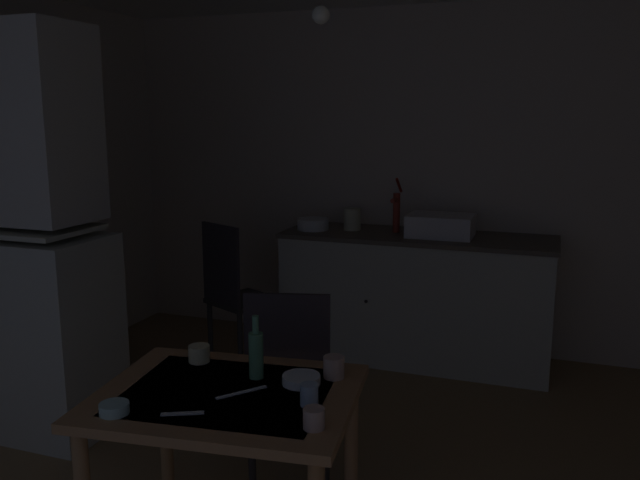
{
  "coord_description": "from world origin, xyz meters",
  "views": [
    {
      "loc": [
        1.06,
        -2.83,
        1.73
      ],
      "look_at": [
        0.02,
        0.06,
        1.14
      ],
      "focal_mm": 36.73,
      "sensor_mm": 36.0,
      "label": 1
    }
  ],
  "objects": [
    {
      "name": "ground_plane",
      "position": [
        0.0,
        0.0,
        0.0
      ],
      "size": [
        5.38,
        5.38,
        0.0
      ],
      "primitive_type": "plane",
      "color": "olive"
    },
    {
      "name": "wall_back",
      "position": [
        0.0,
        1.99,
        1.25
      ],
      "size": [
        4.48,
        0.1,
        2.5
      ],
      "primitive_type": "cube",
      "color": "beige",
      "rests_on": "ground"
    },
    {
      "name": "hutch_cabinet",
      "position": [
        -1.67,
        -0.12,
        1.02
      ],
      "size": [
        1.0,
        0.52,
        2.19
      ],
      "color": "beige",
      "rests_on": "ground"
    },
    {
      "name": "counter_cabinet",
      "position": [
        0.18,
        1.62,
        0.45
      ],
      "size": [
        1.88,
        0.64,
        0.91
      ],
      "color": "beige",
      "rests_on": "ground"
    },
    {
      "name": "sink_basin",
      "position": [
        0.34,
        1.62,
        0.99
      ],
      "size": [
        0.44,
        0.34,
        0.15
      ],
      "color": "silver",
      "rests_on": "counter_cabinet"
    },
    {
      "name": "hand_pump",
      "position": [
        0.02,
        1.67,
        1.08
      ],
      "size": [
        0.05,
        0.27,
        0.39
      ],
      "color": "maroon",
      "rests_on": "counter_cabinet"
    },
    {
      "name": "mixing_bowl_counter",
      "position": [
        -0.58,
        1.57,
        0.95
      ],
      "size": [
        0.23,
        0.23,
        0.08
      ],
      "primitive_type": "cylinder",
      "color": "white",
      "rests_on": "counter_cabinet"
    },
    {
      "name": "stoneware_crock",
      "position": [
        -0.3,
        1.66,
        0.99
      ],
      "size": [
        0.12,
        0.12,
        0.16
      ],
      "primitive_type": "cylinder",
      "color": "beige",
      "rests_on": "counter_cabinet"
    },
    {
      "name": "dining_table",
      "position": [
        -0.04,
        -0.81,
        0.62
      ],
      "size": [
        1.04,
        0.86,
        0.72
      ],
      "color": "#A06C41",
      "rests_on": "ground"
    },
    {
      "name": "chair_far_side",
      "position": [
        -0.03,
        -0.2,
        0.51
      ],
      "size": [
        0.49,
        0.49,
        0.97
      ],
      "color": "#2A2320",
      "rests_on": "ground"
    },
    {
      "name": "chair_by_counter",
      "position": [
        -0.95,
        1.04,
        0.54
      ],
      "size": [
        0.53,
        0.53,
        1.02
      ],
      "color": "#2C2826",
      "rests_on": "ground"
    },
    {
      "name": "serving_bowl_wide",
      "position": [
        0.2,
        -0.65,
        0.74
      ],
      "size": [
        0.15,
        0.15,
        0.03
      ],
      "primitive_type": "cylinder",
      "color": "white",
      "rests_on": "dining_table"
    },
    {
      "name": "soup_bowl_small",
      "position": [
        -0.31,
        -1.1,
        0.74
      ],
      "size": [
        0.1,
        0.1,
        0.04
      ],
      "primitive_type": "cylinder",
      "color": "#ADD1C1",
      "rests_on": "dining_table"
    },
    {
      "name": "teacup_mint",
      "position": [
        0.37,
        -0.97,
        0.76
      ],
      "size": [
        0.07,
        0.07,
        0.07
      ],
      "primitive_type": "cylinder",
      "color": "tan",
      "rests_on": "dining_table"
    },
    {
      "name": "mug_dark",
      "position": [
        0.3,
        -0.55,
        0.76
      ],
      "size": [
        0.08,
        0.08,
        0.08
      ],
      "primitive_type": "cylinder",
      "color": "tan",
      "rests_on": "dining_table"
    },
    {
      "name": "teacup_cream",
      "position": [
        -0.28,
        -0.58,
        0.76
      ],
      "size": [
        0.09,
        0.09,
        0.07
      ],
      "primitive_type": "cylinder",
      "color": "beige",
      "rests_on": "dining_table"
    },
    {
      "name": "mug_tall",
      "position": [
        0.29,
        -0.81,
        0.76
      ],
      "size": [
        0.06,
        0.06,
        0.08
      ],
      "primitive_type": "cylinder",
      "color": "#9EB2C6",
      "rests_on": "dining_table"
    },
    {
      "name": "glass_bottle",
      "position": [
        0.01,
        -0.65,
        0.82
      ],
      "size": [
        0.06,
        0.06,
        0.25
      ],
      "color": "#4C7F56",
      "rests_on": "dining_table"
    },
    {
      "name": "table_knife",
      "position": [
        0.02,
        -0.8,
        0.73
      ],
      "size": [
        0.14,
        0.17,
        0.0
      ],
      "primitive_type": "cube",
      "rotation": [
        0.0,
        0.0,
        0.91
      ],
      "color": "silver",
      "rests_on": "dining_table"
    },
    {
      "name": "teaspoon_near_bowl",
      "position": [
        -0.09,
        -1.03,
        0.73
      ],
      "size": [
        0.14,
        0.08,
        0.0
      ],
      "primitive_type": "cube",
      "rotation": [
        0.0,
        0.0,
        3.59
      ],
      "color": "beige",
      "rests_on": "dining_table"
    },
    {
      "name": "pendant_bulb",
      "position": [
        0.07,
        -0.05,
        2.15
      ],
      "size": [
        0.08,
        0.08,
        0.08
      ],
      "primitive_type": "sphere",
      "color": "#F9EFCC"
    }
  ]
}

